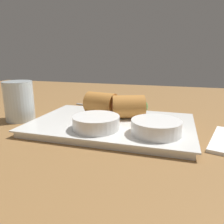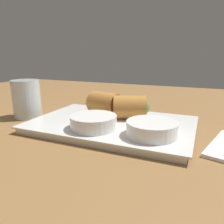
# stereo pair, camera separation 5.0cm
# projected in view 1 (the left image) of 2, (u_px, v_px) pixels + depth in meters

# --- Properties ---
(table_surface) EXTENTS (1.80, 1.40, 0.02)m
(table_surface) POSITION_uv_depth(u_px,v_px,m) (126.00, 137.00, 0.44)
(table_surface) COLOR olive
(table_surface) RESTS_ON ground
(serving_plate) EXTENTS (0.33, 0.22, 0.01)m
(serving_plate) POSITION_uv_depth(u_px,v_px,m) (112.00, 125.00, 0.46)
(serving_plate) COLOR silver
(serving_plate) RESTS_ON table_surface
(roll_front_left) EXTENTS (0.08, 0.06, 0.05)m
(roll_front_left) POSITION_uv_depth(u_px,v_px,m) (103.00, 103.00, 0.51)
(roll_front_left) COLOR #B77533
(roll_front_left) RESTS_ON serving_plate
(roll_front_right) EXTENTS (0.08, 0.07, 0.05)m
(roll_front_right) POSITION_uv_depth(u_px,v_px,m) (130.00, 107.00, 0.48)
(roll_front_right) COLOR #B77533
(roll_front_right) RESTS_ON serving_plate
(dipping_bowl_near) EXTENTS (0.09, 0.09, 0.03)m
(dipping_bowl_near) POSITION_uv_depth(u_px,v_px,m) (96.00, 122.00, 0.41)
(dipping_bowl_near) COLOR white
(dipping_bowl_near) RESTS_ON serving_plate
(dipping_bowl_far) EXTENTS (0.09, 0.09, 0.03)m
(dipping_bowl_far) POSITION_uv_depth(u_px,v_px,m) (156.00, 127.00, 0.38)
(dipping_bowl_far) COLOR white
(dipping_bowl_far) RESTS_ON serving_plate
(spoon) EXTENTS (0.15, 0.05, 0.01)m
(spoon) POSITION_uv_depth(u_px,v_px,m) (110.00, 107.00, 0.62)
(spoon) COLOR silver
(spoon) RESTS_ON table_surface
(drinking_glass) EXTENTS (0.07, 0.07, 0.09)m
(drinking_glass) POSITION_uv_depth(u_px,v_px,m) (19.00, 101.00, 0.51)
(drinking_glass) COLOR silver
(drinking_glass) RESTS_ON table_surface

